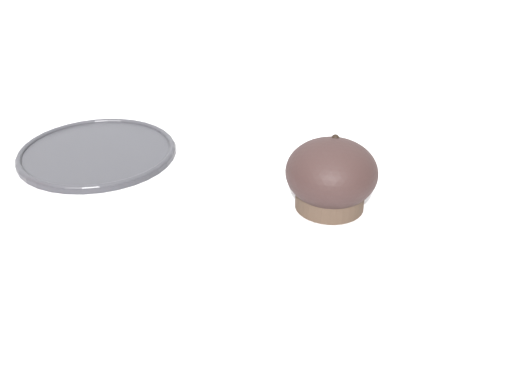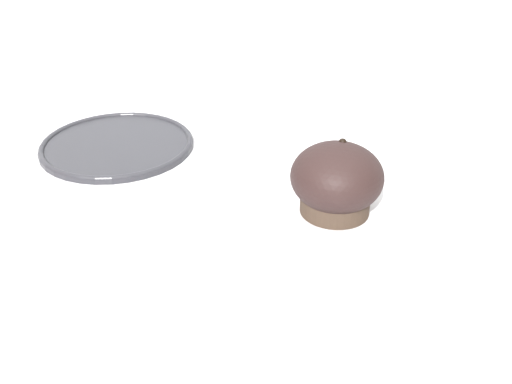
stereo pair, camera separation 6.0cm
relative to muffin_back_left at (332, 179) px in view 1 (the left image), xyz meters
name	(u,v)px [view 1 (the left image)]	position (x,y,z in m)	size (l,w,h in m)	color
wall_back	(218,50)	(-0.12, 0.60, -0.04)	(3.20, 0.10, 1.80)	#B2B7BC
muffin_back_left	(332,179)	(0.00, 0.00, 0.00)	(0.10, 0.10, 0.08)	#3D2E23
serving_plate	(97,152)	(-0.28, 0.15, -0.03)	(0.20, 0.20, 0.01)	#2D2D33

